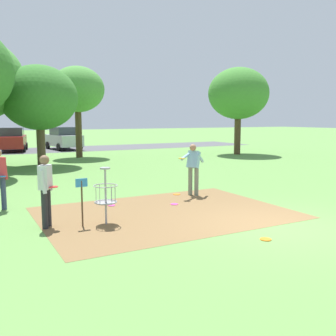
{
  "coord_description": "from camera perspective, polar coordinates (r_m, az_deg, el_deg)",
  "views": [
    {
      "loc": [
        -6.52,
        -6.49,
        2.55
      ],
      "look_at": [
        -0.89,
        3.99,
        1.0
      ],
      "focal_mm": 40.93,
      "sensor_mm": 36.0,
      "label": 1
    }
  ],
  "objects": [
    {
      "name": "parking_lot_strip",
      "position": [
        32.64,
        -16.67,
        2.63
      ],
      "size": [
        36.0,
        6.0,
        0.01
      ],
      "primitive_type": "cube",
      "color": "#4C4C51",
      "rests_on": "ground"
    },
    {
      "name": "parked_car_center_left",
      "position": [
        32.63,
        -15.29,
        4.3
      ],
      "size": [
        2.38,
        4.4,
        1.84
      ],
      "color": "#B2B7BC",
      "rests_on": "ground"
    },
    {
      "name": "frisbee_far_right",
      "position": [
        12.88,
        1.3,
        -3.95
      ],
      "size": [
        0.24,
        0.24,
        0.02
      ],
      "primitive_type": "cylinder",
      "color": "orange",
      "rests_on": "ground"
    },
    {
      "name": "tree_far_center",
      "position": [
        25.76,
        -13.34,
        11.25
      ],
      "size": [
        3.45,
        3.45,
        5.87
      ],
      "color": "#4C3823",
      "rests_on": "ground"
    },
    {
      "name": "tree_mid_right",
      "position": [
        21.56,
        -18.65,
        9.85
      ],
      "size": [
        4.0,
        4.0,
        5.32
      ],
      "color": "brown",
      "rests_on": "ground"
    },
    {
      "name": "frisbee_near_basket",
      "position": [
        11.43,
        0.94,
        -5.41
      ],
      "size": [
        0.23,
        0.23,
        0.02
      ],
      "primitive_type": "cylinder",
      "color": "#E53D99",
      "rests_on": "ground"
    },
    {
      "name": "player_throwing",
      "position": [
        12.64,
        3.78,
        0.3
      ],
      "size": [
        1.14,
        0.57,
        1.71
      ],
      "color": "slate",
      "rests_on": "ground"
    },
    {
      "name": "ground_plane",
      "position": [
        9.55,
        16.4,
        -8.38
      ],
      "size": [
        160.0,
        160.0,
        0.0
      ],
      "primitive_type": "plane",
      "color": "#5B8942"
    },
    {
      "name": "frisbee_by_tee",
      "position": [
        11.39,
        -8.4,
        -5.54
      ],
      "size": [
        0.21,
        0.21,
        0.02
      ],
      "primitive_type": "cylinder",
      "color": "#E53D99",
      "rests_on": "ground"
    },
    {
      "name": "disc_golf_basket",
      "position": [
        9.31,
        -9.65,
        -3.81
      ],
      "size": [
        0.98,
        0.58,
        1.39
      ],
      "color": "#9E9EA3",
      "rests_on": "ground"
    },
    {
      "name": "parked_car_leftmost",
      "position": [
        32.09,
        -22.12,
        3.97
      ],
      "size": [
        2.59,
        4.47,
        1.84
      ],
      "color": "maroon",
      "rests_on": "ground"
    },
    {
      "name": "player_foreground_watching",
      "position": [
        9.33,
        -17.77,
        -2.7
      ],
      "size": [
        0.45,
        0.49,
        1.71
      ],
      "color": "#232328",
      "rests_on": "ground"
    },
    {
      "name": "dirt_tee_pad",
      "position": [
        10.47,
        -0.38,
        -6.65
      ],
      "size": [
        6.54,
        4.77,
        0.01
      ],
      "primitive_type": "cube",
      "color": "brown",
      "rests_on": "ground"
    },
    {
      "name": "tree_near_right",
      "position": [
        27.68,
        10.44,
        10.82
      ],
      "size": [
        4.22,
        4.22,
        6.07
      ],
      "color": "#4C3823",
      "rests_on": "ground"
    },
    {
      "name": "frisbee_mid_grass",
      "position": [
        8.48,
        14.34,
        -10.25
      ],
      "size": [
        0.24,
        0.24,
        0.02
      ],
      "primitive_type": "cylinder",
      "color": "orange",
      "rests_on": "ground"
    }
  ]
}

